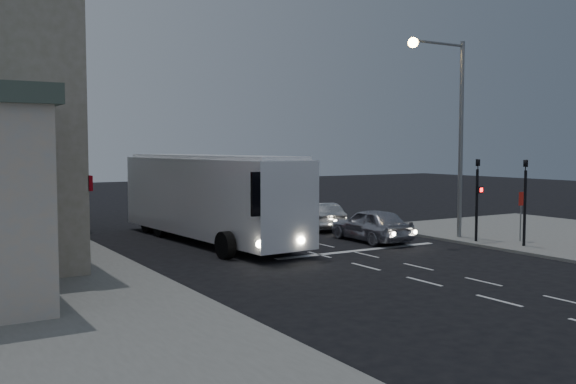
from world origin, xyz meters
TOP-DOWN VIEW (x-y plane):
  - ground at (0.00, 0.00)m, footprint 120.00×120.00m
  - road_markings at (1.29, 3.31)m, footprint 8.00×30.55m
  - tour_bus at (-2.30, 7.54)m, footprint 3.57×12.99m
  - car_suv at (4.06, 3.80)m, footprint 1.93×4.53m
  - car_sedan_a at (4.56, 8.70)m, footprint 2.52×4.43m
  - car_sedan_b at (4.10, 13.72)m, footprint 2.72×5.20m
  - car_sedan_c at (4.39, 18.49)m, footprint 3.92×5.60m
  - car_extra at (4.26, 24.38)m, footprint 1.83×5.04m
  - traffic_signal_main at (7.60, 0.78)m, footprint 0.25×0.35m
  - traffic_signal_side at (8.30, -1.20)m, footprint 0.18×0.15m
  - regulatory_sign at (9.30, -0.24)m, footprint 0.45×0.12m
  - streetlight at (7.34, 2.20)m, footprint 3.32×0.44m
  - street_tree at (-8.21, 15.02)m, footprint 4.00×4.00m

SIDE VIEW (x-z plane):
  - ground at x=0.00m, z-range 0.00..0.00m
  - road_markings at x=1.29m, z-range 0.00..0.01m
  - car_sedan_a at x=4.56m, z-range 0.00..1.38m
  - car_sedan_c at x=4.39m, z-range 0.00..1.42m
  - car_sedan_b at x=4.10m, z-range 0.00..1.44m
  - car_suv at x=4.06m, z-range 0.00..1.53m
  - car_extra at x=4.26m, z-range 0.00..1.65m
  - regulatory_sign at x=9.30m, z-range 0.50..2.70m
  - tour_bus at x=-2.30m, z-range 0.16..4.10m
  - traffic_signal_main at x=7.60m, z-range 0.37..4.47m
  - traffic_signal_side at x=8.30m, z-range 0.37..4.47m
  - street_tree at x=-8.21m, z-range 1.40..7.60m
  - streetlight at x=7.34m, z-range 1.23..10.23m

